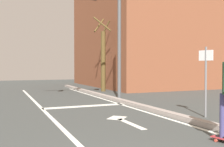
# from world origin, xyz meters

# --- Properties ---
(lane_line_center) EXTENTS (0.12, 20.00, 0.01)m
(lane_line_center) POSITION_xyz_m (0.13, 6.00, 0.00)
(lane_line_center) COLOR white
(lane_line_center) RESTS_ON ground
(lane_line_curbside) EXTENTS (0.12, 20.00, 0.01)m
(lane_line_curbside) POSITION_xyz_m (3.14, 6.00, 0.00)
(lane_line_curbside) COLOR white
(lane_line_curbside) RESTS_ON ground
(stop_bar) EXTENTS (3.16, 0.40, 0.01)m
(stop_bar) POSITION_xyz_m (1.71, 7.84, 0.00)
(stop_bar) COLOR white
(stop_bar) RESTS_ON ground
(lane_arrow_stem) EXTENTS (0.16, 1.40, 0.01)m
(lane_arrow_stem) POSITION_xyz_m (1.87, 4.45, 0.00)
(lane_arrow_stem) COLOR white
(lane_arrow_stem) RESTS_ON ground
(lane_arrow_head) EXTENTS (0.71, 0.71, 0.01)m
(lane_arrow_head) POSITION_xyz_m (1.87, 5.30, 0.00)
(lane_arrow_head) COLOR white
(lane_arrow_head) RESTS_ON ground
(curb_strip) EXTENTS (0.24, 24.00, 0.14)m
(curb_strip) POSITION_xyz_m (3.39, 6.00, 0.07)
(curb_strip) COLOR #9C928B
(curb_strip) RESTS_ON ground
(traffic_signal_mast) EXTENTS (4.85, 0.34, 5.48)m
(traffic_signal_mast) POSITION_xyz_m (2.42, 9.34, 4.00)
(traffic_signal_mast) COLOR #525354
(traffic_signal_mast) RESTS_ON ground
(street_sign_post) EXTENTS (0.15, 0.44, 2.05)m
(street_sign_post) POSITION_xyz_m (4.28, 4.37, 1.35)
(street_sign_post) COLOR slate
(street_sign_post) RESTS_ON ground
(roadside_tree) EXTENTS (1.12, 1.20, 4.55)m
(roadside_tree) POSITION_xyz_m (4.59, 13.34, 2.07)
(roadside_tree) COLOR brown
(roadside_tree) RESTS_ON ground
(building_block) EXTENTS (12.47, 11.16, 8.75)m
(building_block) POSITION_xyz_m (11.53, 17.12, 4.38)
(building_block) COLOR brown
(building_block) RESTS_ON ground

